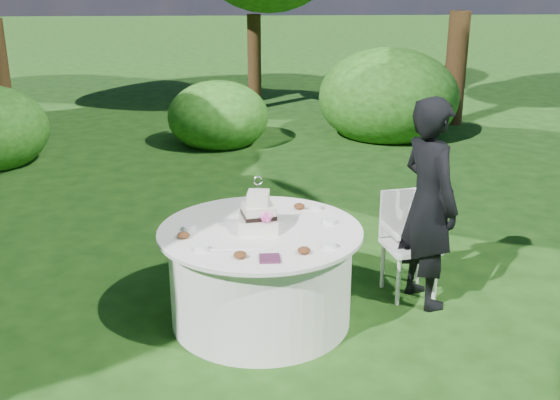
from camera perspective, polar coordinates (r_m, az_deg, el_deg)
The scene contains 9 objects.
ground at distance 5.30m, azimuth -1.65°, elevation -10.30°, with size 80.00×80.00×0.00m, color #15370F.
napkins at distance 4.44m, azimuth -0.91°, elevation -5.11°, with size 0.14×0.14×0.02m, color #4D213C.
feather_plume at distance 4.61m, azimuth -3.37°, elevation -4.28°, with size 0.48×0.07×0.01m, color white.
guest at distance 5.37m, azimuth 12.83°, elevation -0.27°, with size 0.63×0.41×1.73m, color black.
table at distance 5.12m, azimuth -1.69°, elevation -6.51°, with size 1.56×1.56×0.77m.
cake at distance 4.93m, azimuth -1.87°, elevation -1.32°, with size 0.30×0.31×0.42m.
chair at distance 5.64m, azimuth 11.01°, elevation -2.96°, with size 0.49×0.48×0.88m.
votives at distance 4.92m, azimuth -0.50°, elevation -2.52°, with size 1.18×0.90×0.04m.
petal_cups at distance 4.79m, azimuth -1.96°, elevation -3.08°, with size 0.99×1.05×0.05m.
Camera 1 is at (-0.12, -4.62, 2.60)m, focal length 42.00 mm.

